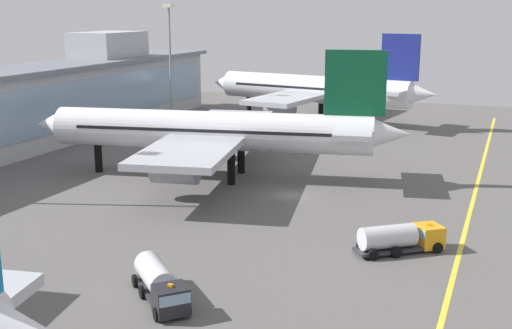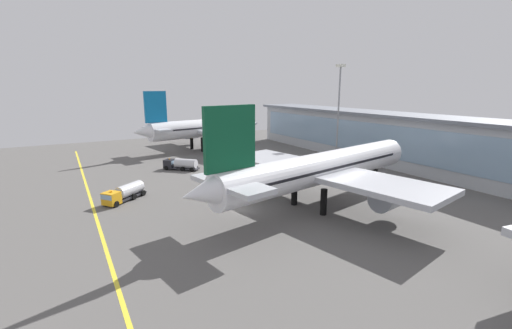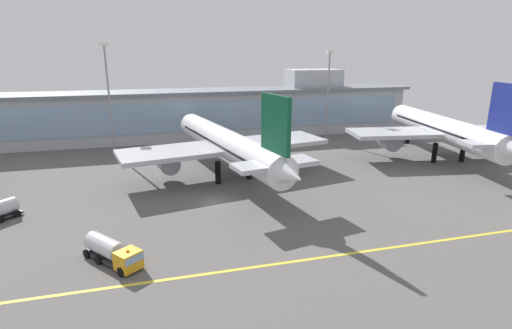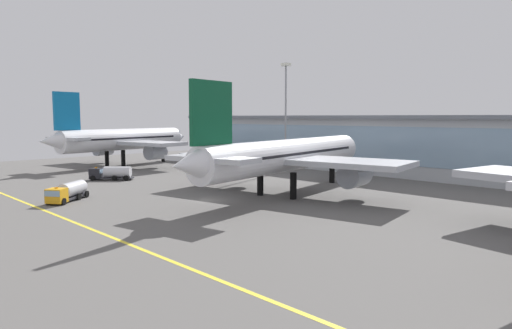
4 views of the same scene
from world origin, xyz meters
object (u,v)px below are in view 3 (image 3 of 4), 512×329
at_px(apron_light_mast_west, 108,84).
at_px(apron_light_mast_centre, 328,83).
at_px(airliner_near_right, 227,144).
at_px(airliner_far_right, 444,130).
at_px(baggage_tug_near, 113,252).

relative_size(apron_light_mast_west, apron_light_mast_centre, 1.07).
xyz_separation_m(airliner_near_right, airliner_far_right, (51.27, 0.43, 0.22)).
xyz_separation_m(airliner_near_right, baggage_tug_near, (-19.94, -30.07, -5.20)).
height_order(apron_light_mast_west, apron_light_mast_centre, apron_light_mast_west).
bearing_deg(apron_light_mast_west, baggage_tug_near, -86.52).
relative_size(airliner_near_right, airliner_far_right, 1.05).
bearing_deg(airliner_far_right, baggage_tug_near, 122.09).
bearing_deg(airliner_near_right, baggage_tug_near, 135.44).
relative_size(airliner_near_right, baggage_tug_near, 6.32).
height_order(airliner_far_right, apron_light_mast_centre, apron_light_mast_centre).
xyz_separation_m(airliner_far_right, apron_light_mast_west, (-74.56, 24.49, 10.01)).
relative_size(airliner_near_right, apron_light_mast_west, 2.07).
bearing_deg(apron_light_mast_centre, apron_light_mast_west, -179.65).
bearing_deg(airliner_near_right, apron_light_mast_centre, -63.83).
relative_size(baggage_tug_near, apron_light_mast_west, 0.33).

